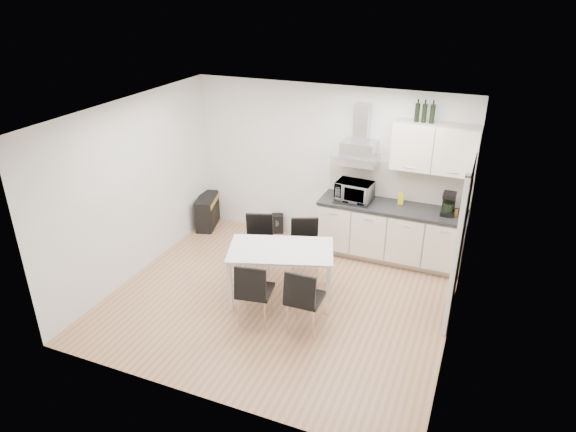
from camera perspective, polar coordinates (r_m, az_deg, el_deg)
name	(u,v)px	position (r m, az deg, el deg)	size (l,w,h in m)	color
ground	(279,299)	(7.21, -1.01, -9.21)	(4.50, 4.50, 0.00)	tan
wall_back	(327,166)	(8.31, 4.39, 5.56)	(4.50, 0.10, 2.60)	white
wall_front	(195,295)	(5.03, -10.25, -8.67)	(4.50, 0.10, 2.60)	white
wall_left	(134,189)	(7.68, -16.73, 2.87)	(0.10, 4.00, 2.60)	white
wall_right	(461,246)	(6.13, 18.65, -3.15)	(0.10, 4.00, 2.60)	white
ceiling	(277,114)	(6.14, -1.20, 11.28)	(4.50, 4.50, 0.00)	white
doorway	(459,243)	(6.73, 18.45, -2.91)	(0.08, 1.04, 2.10)	white
kitchenette	(395,210)	(7.98, 11.78, 0.62)	(2.22, 0.64, 2.52)	beige
dining_table	(281,254)	(6.92, -0.79, -4.29)	(1.57, 1.20, 0.75)	white
chair_far_left	(258,246)	(7.63, -3.31, -3.32)	(0.44, 0.50, 0.88)	black
chair_far_right	(305,250)	(7.50, 1.91, -3.84)	(0.44, 0.50, 0.88)	black
chair_near_left	(255,291)	(6.59, -3.67, -8.35)	(0.44, 0.50, 0.88)	black
chair_near_right	(305,299)	(6.44, 1.89, -9.16)	(0.44, 0.50, 0.88)	black
guitar_amp	(207,211)	(9.22, -8.94, 0.50)	(0.47, 0.73, 0.56)	black
floor_speaker	(278,223)	(8.93, -1.16, -0.82)	(0.20, 0.18, 0.33)	black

